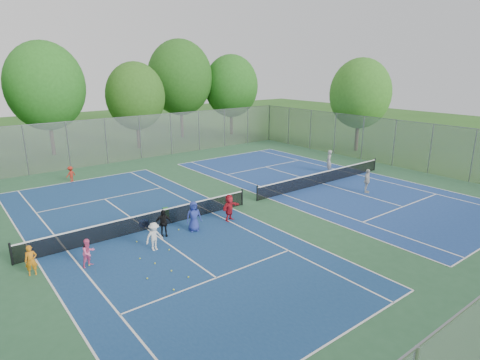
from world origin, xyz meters
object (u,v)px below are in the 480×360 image
Objects in this scene: net_right at (323,178)px; instructor at (329,162)px; ball_hopper at (166,213)px; net_left at (147,222)px; ball_crate at (144,224)px.

net_right is 6.96× the size of instructor.
net_left is at bearing -148.48° from ball_hopper.
net_left is 1.88m from ball_hopper.
net_left reaches higher than ball_hopper.
ball_hopper is at bearing -32.21° from instructor.
net_right is at bearing -1.78° from instructor.
ball_hopper is at bearing 175.48° from net_right.
net_right is 21.78× the size of ball_hopper.
instructor is at bearing 4.58° from ball_crate.
ball_hopper is 15.28m from instructor.
net_left reaches higher than ball_crate.
ball_crate is (-13.96, 0.56, -0.29)m from net_right.
net_left and net_right have the same top height.
instructor is (16.79, 1.34, 0.76)m from ball_crate.
net_right is (14.00, 0.00, 0.00)m from net_left.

